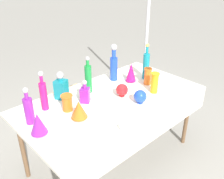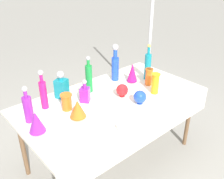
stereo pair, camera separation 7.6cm
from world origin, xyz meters
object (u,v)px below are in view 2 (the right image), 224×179
round_bowl_0 (140,97)px  square_decanter_0 (85,93)px  tall_bottle_3 (89,77)px  canopy_pole (149,45)px  fluted_vase_1 (78,109)px  cardboard_box_behind_left (71,106)px  fluted_vase_0 (36,122)px  tall_bottle_1 (43,92)px  square_decanter_1 (62,86)px  slender_vase_0 (155,83)px  tall_bottle_0 (28,108)px  slender_vase_2 (67,101)px  tall_bottle_4 (148,66)px  slender_vase_1 (149,76)px  round_bowl_1 (122,90)px  tall_bottle_2 (115,65)px  fluted_vase_2 (132,73)px

round_bowl_0 → square_decanter_0: bearing=134.7°
tall_bottle_3 → canopy_pole: canopy_pole is taller
fluted_vase_1 → cardboard_box_behind_left: 1.36m
fluted_vase_0 → round_bowl_0: fluted_vase_0 is taller
tall_bottle_1 → square_decanter_1: size_ratio=1.34×
tall_bottle_1 → slender_vase_0: size_ratio=1.75×
tall_bottle_0 → fluted_vase_0: size_ratio=1.78×
square_decanter_0 → slender_vase_2: (-0.21, -0.01, -0.00)m
square_decanter_0 → tall_bottle_0: bearing=176.3°
tall_bottle_4 → canopy_pole: size_ratio=0.18×
square_decanter_0 → slender_vase_1: size_ratio=1.24×
round_bowl_0 → round_bowl_1: (-0.03, 0.21, -0.00)m
fluted_vase_1 → cardboard_box_behind_left: (0.54, 1.05, -0.68)m
tall_bottle_2 → slender_vase_1: (0.19, -0.33, -0.08)m
tall_bottle_4 → round_bowl_1: tall_bottle_4 is taller
square_decanter_1 → fluted_vase_0: bearing=-140.6°
tall_bottle_1 → tall_bottle_2: bearing=1.7°
tall_bottle_1 → square_decanter_1: bearing=17.3°
slender_vase_2 → fluted_vase_2: (0.85, 0.02, 0.03)m
slender_vase_0 → fluted_vase_1: bearing=170.5°
tall_bottle_3 → round_bowl_0: size_ratio=2.92×
fluted_vase_2 → round_bowl_0: (-0.28, -0.38, -0.04)m
tall_bottle_4 → slender_vase_0: tall_bottle_4 is taller
square_decanter_0 → fluted_vase_0: bearing=-165.3°
tall_bottle_2 → slender_vase_0: 0.51m
fluted_vase_2 → round_bowl_1: size_ratio=1.66×
tall_bottle_2 → tall_bottle_4: size_ratio=1.02×
tall_bottle_3 → fluted_vase_1: tall_bottle_3 is taller
fluted_vase_0 → slender_vase_0: bearing=-8.4°
tall_bottle_2 → round_bowl_0: 0.58m
square_decanter_0 → slender_vase_2: square_decanter_0 is taller
slender_vase_0 → fluted_vase_0: 1.21m
fluted_vase_1 → cardboard_box_behind_left: size_ratio=0.32×
square_decanter_1 → fluted_vase_0: (-0.44, -0.36, -0.02)m
square_decanter_0 → fluted_vase_2: square_decanter_0 is taller
round_bowl_0 → canopy_pole: canopy_pole is taller
tall_bottle_0 → tall_bottle_1: bearing=29.0°
tall_bottle_2 → fluted_vase_2: bearing=-56.2°
cardboard_box_behind_left → canopy_pole: 1.38m
tall_bottle_0 → square_decanter_0: tall_bottle_0 is taller
round_bowl_0 → cardboard_box_behind_left: bearing=91.3°
fluted_vase_0 → square_decanter_0: bearing=14.7°
tall_bottle_0 → canopy_pole: bearing=12.3°
tall_bottle_1 → slender_vase_0: 1.08m
round_bowl_0 → tall_bottle_1: bearing=144.1°
tall_bottle_3 → slender_vase_0: 0.67m
tall_bottle_3 → slender_vase_2: bearing=-157.5°
fluted_vase_1 → round_bowl_0: 0.60m
tall_bottle_2 → cardboard_box_behind_left: tall_bottle_2 is taller
fluted_vase_2 → square_decanter_0: bearing=-179.0°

